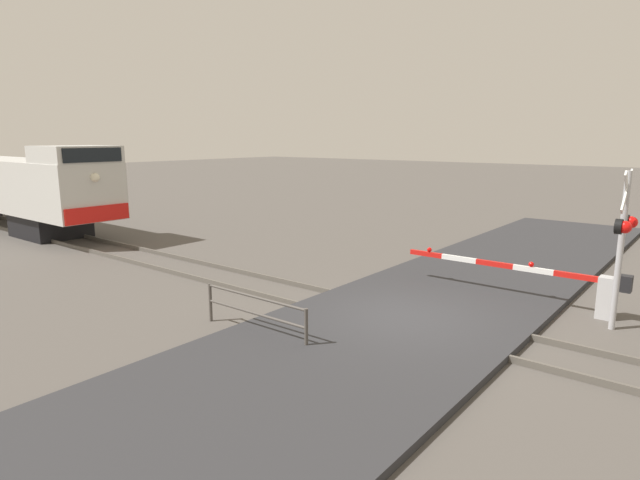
% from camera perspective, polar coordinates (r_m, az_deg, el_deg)
% --- Properties ---
extents(ground_plane, '(160.00, 160.00, 0.00)m').
position_cam_1_polar(ground_plane, '(13.01, 9.20, -8.86)').
color(ground_plane, '#514C47').
extents(rail_track_left, '(0.08, 80.00, 0.15)m').
position_cam_1_polar(rail_track_left, '(12.40, 7.56, -9.47)').
color(rail_track_left, '#59544C').
rests_on(rail_track_left, ground_plane).
extents(rail_track_right, '(0.08, 80.00, 0.15)m').
position_cam_1_polar(rail_track_right, '(13.58, 10.71, -7.71)').
color(rail_track_right, '#59544C').
rests_on(rail_track_right, ground_plane).
extents(road_surface, '(36.00, 5.53, 0.16)m').
position_cam_1_polar(road_surface, '(12.98, 9.21, -8.52)').
color(road_surface, '#2D2D30').
rests_on(road_surface, ground_plane).
extents(locomotive, '(2.83, 18.82, 4.08)m').
position_cam_1_polar(locomotive, '(30.92, -31.26, 5.19)').
color(locomotive, black).
rests_on(locomotive, ground_plane).
extents(crossing_signal, '(1.18, 0.33, 3.72)m').
position_cam_1_polar(crossing_signal, '(13.66, 30.13, 0.59)').
color(crossing_signal, '#ADADB2').
rests_on(crossing_signal, ground_plane).
extents(crossing_gate, '(0.36, 5.95, 1.17)m').
position_cam_1_polar(crossing_gate, '(14.85, 25.65, -4.36)').
color(crossing_gate, silver).
rests_on(crossing_gate, ground_plane).
extents(guard_railing, '(0.08, 3.12, 0.95)m').
position_cam_1_polar(guard_railing, '(11.94, -7.16, -7.44)').
color(guard_railing, '#4C4742').
rests_on(guard_railing, ground_plane).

